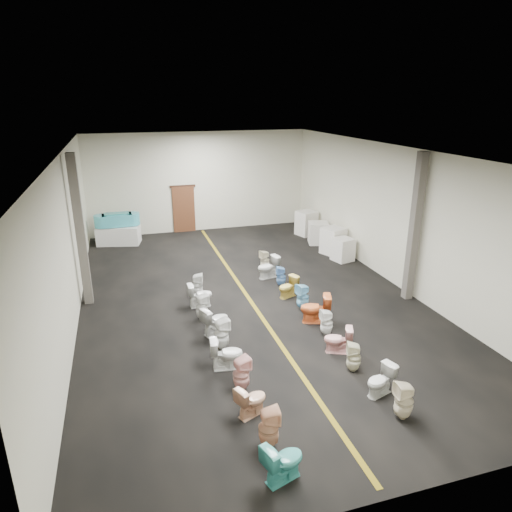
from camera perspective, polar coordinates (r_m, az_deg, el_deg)
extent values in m
plane|color=black|center=(14.40, -1.06, -5.10)|extent=(16.00, 16.00, 0.00)
plane|color=black|center=(13.19, -1.18, 13.01)|extent=(16.00, 16.00, 0.00)
plane|color=beige|center=(21.25, -7.05, 9.14)|extent=(10.00, 0.00, 10.00)
plane|color=beige|center=(6.89, 17.81, -14.14)|extent=(10.00, 0.00, 10.00)
plane|color=beige|center=(13.24, -22.44, 1.60)|extent=(0.00, 16.00, 16.00)
plane|color=beige|center=(15.68, 16.83, 4.84)|extent=(0.00, 16.00, 16.00)
cube|color=#7E6812|center=(14.39, -1.06, -5.08)|extent=(0.12, 15.60, 0.01)
cube|color=#562D19|center=(21.32, -9.01, 5.78)|extent=(1.00, 0.10, 2.10)
cube|color=#331C11|center=(21.11, -9.17, 8.61)|extent=(1.15, 0.08, 0.10)
cube|color=#59544C|center=(14.17, -21.13, 2.87)|extent=(0.25, 0.25, 4.50)
cube|color=#59544C|center=(14.35, 19.22, 3.29)|extent=(0.25, 0.25, 4.50)
cube|color=silver|center=(20.25, -16.78, 2.52)|extent=(1.88, 1.23, 0.77)
cube|color=#40AAB9|center=(20.08, -16.97, 4.34)|extent=(1.23, 0.71, 0.50)
cylinder|color=#40AAB9|center=(20.07, -18.67, 4.15)|extent=(0.66, 0.66, 0.50)
cylinder|color=#40AAB9|center=(20.11, -15.26, 4.52)|extent=(0.66, 0.66, 0.50)
cube|color=teal|center=(20.03, -17.02, 4.89)|extent=(1.02, 0.51, 0.20)
cube|color=silver|center=(17.69, 10.80, 0.81)|extent=(0.83, 0.83, 0.88)
cube|color=white|center=(18.38, 9.62, 1.89)|extent=(1.00, 1.00, 1.06)
cube|color=silver|center=(19.62, 7.80, 2.87)|extent=(1.00, 1.00, 0.91)
cube|color=silver|center=(20.77, 6.30, 4.11)|extent=(0.96, 0.96, 1.09)
imported|color=#3FABA6|center=(8.11, 3.42, -24.19)|extent=(0.81, 0.61, 0.73)
imported|color=#E3A680|center=(8.62, 1.60, -20.69)|extent=(0.40, 0.39, 0.81)
imported|color=#EFB691|center=(9.35, -0.57, -17.58)|extent=(0.74, 0.60, 0.66)
imported|color=beige|center=(9.97, -1.86, -14.53)|extent=(0.45, 0.44, 0.79)
imported|color=white|center=(10.70, -3.70, -12.08)|extent=(0.79, 0.52, 0.76)
imported|color=white|center=(11.45, -4.35, -9.67)|extent=(0.44, 0.44, 0.82)
imported|color=silver|center=(12.15, -5.09, -8.02)|extent=(0.86, 0.68, 0.77)
imported|color=white|center=(12.93, -6.78, -6.35)|extent=(0.43, 0.43, 0.75)
imported|color=white|center=(13.71, -7.02, -4.87)|extent=(0.72, 0.41, 0.73)
imported|color=silver|center=(14.37, -7.37, -3.65)|extent=(0.42, 0.41, 0.76)
imported|color=beige|center=(9.65, 18.00, -16.83)|extent=(0.40, 0.39, 0.80)
imported|color=white|center=(10.21, 15.31, -14.80)|extent=(0.74, 0.56, 0.67)
imported|color=beige|center=(10.82, 12.12, -12.27)|extent=(0.42, 0.42, 0.72)
imported|color=#F8B2AF|center=(11.47, 10.20, -10.26)|extent=(0.77, 0.62, 0.69)
imported|color=white|center=(12.18, 8.81, -8.22)|extent=(0.35, 0.35, 0.72)
imported|color=orange|center=(12.77, 7.42, -6.53)|extent=(0.92, 0.70, 0.83)
imported|color=#86D0F2|center=(13.48, 5.87, -5.09)|extent=(0.45, 0.44, 0.80)
imported|color=#E1C152|center=(14.28, 4.03, -3.88)|extent=(0.75, 0.60, 0.67)
imported|color=#6699D4|center=(15.06, 3.16, -2.56)|extent=(0.36, 0.35, 0.69)
imported|color=silver|center=(15.71, 1.53, -1.41)|extent=(0.84, 0.59, 0.78)
imported|color=beige|center=(16.47, 1.11, -0.52)|extent=(0.41, 0.40, 0.72)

